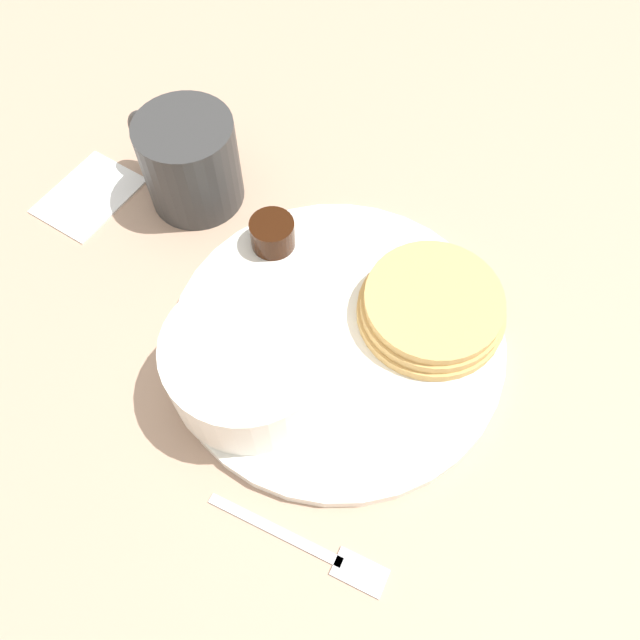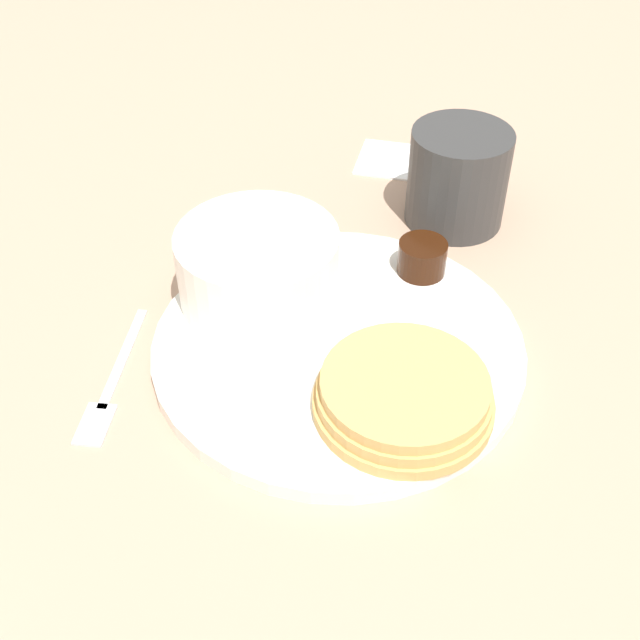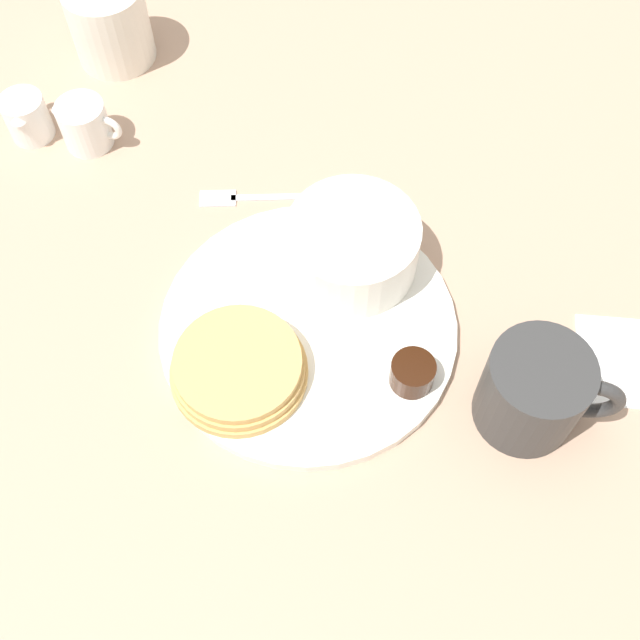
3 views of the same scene
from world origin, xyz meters
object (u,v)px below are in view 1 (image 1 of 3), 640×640
at_px(bowl, 248,362).
at_px(coffee_mug, 189,161).
at_px(plate, 337,337).
at_px(fork, 317,551).

distance_m(bowl, coffee_mug, 0.21).
bearing_deg(bowl, coffee_mug, 56.45).
height_order(bowl, coffee_mug, coffee_mug).
height_order(plate, fork, plate).
bearing_deg(fork, bowl, 60.40).
bearing_deg(coffee_mug, bowl, -123.55).
bearing_deg(coffee_mug, plate, -101.97).
xyz_separation_m(plate, bowl, (-0.07, 0.03, 0.04)).
xyz_separation_m(coffee_mug, fork, (-0.18, -0.29, -0.04)).
bearing_deg(plate, fork, -147.17).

